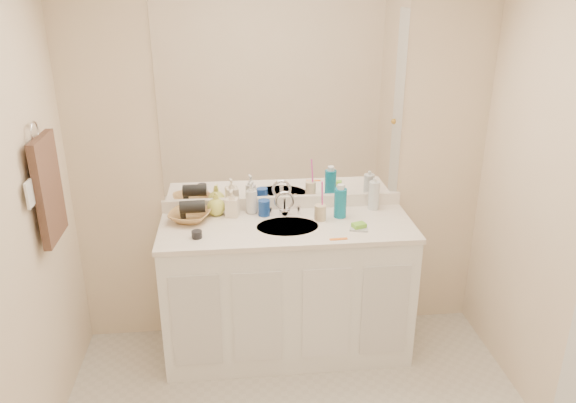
# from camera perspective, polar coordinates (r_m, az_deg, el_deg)

# --- Properties ---
(wall_back) EXTENTS (2.60, 0.02, 2.40)m
(wall_back) POSITION_cam_1_polar(r_m,az_deg,el_deg) (3.49, -0.55, 4.27)
(wall_back) COLOR beige
(wall_back) RESTS_ON floor
(vanity_cabinet) EXTENTS (1.50, 0.55, 0.85)m
(vanity_cabinet) POSITION_cam_1_polar(r_m,az_deg,el_deg) (3.56, -0.08, -9.07)
(vanity_cabinet) COLOR white
(vanity_cabinet) RESTS_ON floor
(countertop) EXTENTS (1.52, 0.57, 0.03)m
(countertop) POSITION_cam_1_polar(r_m,az_deg,el_deg) (3.36, -0.09, -2.62)
(countertop) COLOR white
(countertop) RESTS_ON vanity_cabinet
(backsplash) EXTENTS (1.52, 0.03, 0.08)m
(backsplash) POSITION_cam_1_polar(r_m,az_deg,el_deg) (3.57, -0.51, -0.09)
(backsplash) COLOR white
(backsplash) RESTS_ON countertop
(sink_basin) EXTENTS (0.37, 0.37, 0.02)m
(sink_basin) POSITION_cam_1_polar(r_m,az_deg,el_deg) (3.34, -0.05, -2.71)
(sink_basin) COLOR beige
(sink_basin) RESTS_ON countertop
(faucet) EXTENTS (0.02, 0.02, 0.11)m
(faucet) POSITION_cam_1_polar(r_m,az_deg,el_deg) (3.47, -0.35, -0.48)
(faucet) COLOR silver
(faucet) RESTS_ON countertop
(mirror) EXTENTS (1.48, 0.01, 1.20)m
(mirror) POSITION_cam_1_polar(r_m,az_deg,el_deg) (3.39, -0.56, 10.04)
(mirror) COLOR white
(mirror) RESTS_ON wall_back
(blue_mug) EXTENTS (0.08, 0.08, 0.10)m
(blue_mug) POSITION_cam_1_polar(r_m,az_deg,el_deg) (3.47, -2.44, -0.65)
(blue_mug) COLOR #153C96
(blue_mug) RESTS_ON countertop
(tan_cup) EXTENTS (0.07, 0.07, 0.10)m
(tan_cup) POSITION_cam_1_polar(r_m,az_deg,el_deg) (3.40, 3.29, -1.13)
(tan_cup) COLOR beige
(tan_cup) RESTS_ON countertop
(toothbrush) EXTENTS (0.02, 0.04, 0.20)m
(toothbrush) POSITION_cam_1_polar(r_m,az_deg,el_deg) (3.37, 3.50, 0.48)
(toothbrush) COLOR #ED3EAF
(toothbrush) RESTS_ON tan_cup
(mouthwash_bottle) EXTENTS (0.09, 0.09, 0.18)m
(mouthwash_bottle) POSITION_cam_1_polar(r_m,az_deg,el_deg) (3.44, 5.33, -0.15)
(mouthwash_bottle) COLOR #0C7395
(mouthwash_bottle) RESTS_ON countertop
(clear_pump_bottle) EXTENTS (0.08, 0.08, 0.18)m
(clear_pump_bottle) POSITION_cam_1_polar(r_m,az_deg,el_deg) (3.59, 8.72, 0.62)
(clear_pump_bottle) COLOR silver
(clear_pump_bottle) RESTS_ON countertop
(soap_dish) EXTENTS (0.12, 0.11, 0.01)m
(soap_dish) POSITION_cam_1_polar(r_m,az_deg,el_deg) (3.32, 7.21, -2.70)
(soap_dish) COLOR silver
(soap_dish) RESTS_ON countertop
(green_soap) EXTENTS (0.09, 0.08, 0.03)m
(green_soap) POSITION_cam_1_polar(r_m,az_deg,el_deg) (3.31, 7.22, -2.42)
(green_soap) COLOR #71C730
(green_soap) RESTS_ON soap_dish
(orange_comb) EXTENTS (0.10, 0.03, 0.00)m
(orange_comb) POSITION_cam_1_polar(r_m,az_deg,el_deg) (3.18, 5.15, -3.82)
(orange_comb) COLOR orange
(orange_comb) RESTS_ON countertop
(dark_jar) EXTENTS (0.07, 0.07, 0.04)m
(dark_jar) POSITION_cam_1_polar(r_m,az_deg,el_deg) (3.22, -9.25, -3.32)
(dark_jar) COLOR black
(dark_jar) RESTS_ON countertop
(soap_bottle_white) EXTENTS (0.10, 0.10, 0.21)m
(soap_bottle_white) POSITION_cam_1_polar(r_m,az_deg,el_deg) (3.49, -3.71, 0.42)
(soap_bottle_white) COLOR silver
(soap_bottle_white) RESTS_ON countertop
(soap_bottle_cream) EXTENTS (0.09, 0.09, 0.17)m
(soap_bottle_cream) POSITION_cam_1_polar(r_m,az_deg,el_deg) (3.46, -5.70, -0.15)
(soap_bottle_cream) COLOR #FFEDCF
(soap_bottle_cream) RESTS_ON countertop
(soap_bottle_yellow) EXTENTS (0.15, 0.15, 0.15)m
(soap_bottle_yellow) POSITION_cam_1_polar(r_m,az_deg,el_deg) (3.49, -7.33, -0.21)
(soap_bottle_yellow) COLOR #D5DA55
(soap_bottle_yellow) RESTS_ON countertop
(wicker_basket) EXTENTS (0.30, 0.30, 0.06)m
(wicker_basket) POSITION_cam_1_polar(r_m,az_deg,el_deg) (3.45, -9.95, -1.47)
(wicker_basket) COLOR #AC7C45
(wicker_basket) RESTS_ON countertop
(hair_dryer) EXTENTS (0.16, 0.08, 0.08)m
(hair_dryer) POSITION_cam_1_polar(r_m,az_deg,el_deg) (3.42, -9.68, -0.53)
(hair_dryer) COLOR black
(hair_dryer) RESTS_ON wicker_basket
(towel_ring) EXTENTS (0.01, 0.11, 0.11)m
(towel_ring) POSITION_cam_1_polar(r_m,az_deg,el_deg) (3.03, -24.36, 6.47)
(towel_ring) COLOR silver
(towel_ring) RESTS_ON wall_left
(hand_towel) EXTENTS (0.04, 0.32, 0.55)m
(hand_towel) POSITION_cam_1_polar(r_m,az_deg,el_deg) (3.11, -23.16, 1.18)
(hand_towel) COLOR #38251E
(hand_towel) RESTS_ON towel_ring
(switch_plate) EXTENTS (0.01, 0.08, 0.13)m
(switch_plate) POSITION_cam_1_polar(r_m,az_deg,el_deg) (2.92, -24.77, 0.69)
(switch_plate) COLOR white
(switch_plate) RESTS_ON wall_left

